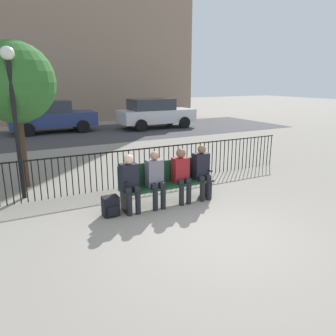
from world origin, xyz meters
The scene contains 13 objects.
ground_plane centered at (0.00, 0.00, 0.00)m, with size 80.00×80.00×0.00m, color gray.
park_bench centered at (0.00, 1.82, 0.50)m, with size 2.10×0.45×0.92m.
seated_person_0 centered at (-0.88, 1.69, 0.66)m, with size 0.34×0.39×1.19m.
seated_person_1 centered at (-0.32, 1.69, 0.66)m, with size 0.34×0.39×1.20m.
seated_person_2 centered at (0.30, 1.69, 0.67)m, with size 0.34×0.39×1.20m.
seated_person_3 centered at (0.83, 1.69, 0.67)m, with size 0.34×0.39×1.22m.
backpack centered at (-1.30, 1.69, 0.20)m, with size 0.31×0.28×0.40m.
fence_railing centered at (-0.02, 3.25, 0.56)m, with size 9.01×0.03×0.95m.
tree_1 centered at (-2.60, 4.48, 2.53)m, with size 1.89×1.89×3.49m.
lamp_post centered at (-2.73, 3.59, 2.19)m, with size 0.28×0.28×3.27m.
street_surface centered at (0.00, 12.00, 0.00)m, with size 24.00×6.00×0.01m.
parked_car_0 centered at (-0.56, 13.38, 0.84)m, with size 4.20×1.94×1.62m.
parked_car_1 centered at (4.80, 12.34, 0.84)m, with size 4.20×1.94×1.62m.
Camera 1 is at (-3.12, -4.16, 2.59)m, focal length 35.00 mm.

